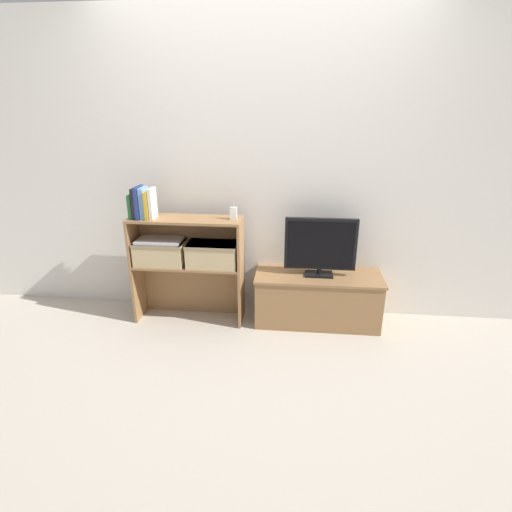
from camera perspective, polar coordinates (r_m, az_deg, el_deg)
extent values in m
plane|color=#BCB2A3|center=(3.28, -0.24, -10.45)|extent=(16.00, 16.00, 0.00)
cube|color=silver|center=(3.26, 0.50, 11.90)|extent=(10.00, 0.05, 2.40)
cube|color=olive|center=(3.34, 8.73, -6.16)|extent=(1.00, 0.38, 0.40)
cube|color=olive|center=(3.25, 8.93, -2.84)|extent=(1.02, 0.40, 0.02)
cube|color=black|center=(3.25, 8.95, -2.56)|extent=(0.22, 0.14, 0.02)
cylinder|color=black|center=(3.24, 8.97, -2.11)|extent=(0.04, 0.04, 0.04)
cube|color=black|center=(3.16, 9.20, 1.71)|extent=(0.56, 0.04, 0.42)
cube|color=black|center=(3.14, 9.22, 1.59)|extent=(0.52, 0.00, 0.37)
cube|color=olive|center=(3.51, -16.33, -4.56)|extent=(0.02, 0.27, 0.50)
cube|color=olive|center=(3.30, -2.12, -5.41)|extent=(0.02, 0.27, 0.50)
cube|color=olive|center=(3.49, -8.94, -4.12)|extent=(0.85, 0.02, 0.50)
cube|color=olive|center=(3.28, -9.70, -1.25)|extent=(0.85, 0.27, 0.02)
cube|color=olive|center=(3.35, -17.09, 2.25)|extent=(0.02, 0.27, 0.38)
cube|color=olive|center=(3.13, -2.22, 1.84)|extent=(0.02, 0.27, 0.38)
cube|color=olive|center=(3.33, -9.36, 2.76)|extent=(0.85, 0.02, 0.38)
cube|color=olive|center=(3.16, -10.12, 5.17)|extent=(0.85, 0.27, 0.02)
cube|color=#286638|center=(3.24, -17.28, 6.82)|extent=(0.03, 0.13, 0.19)
cube|color=#232328|center=(3.22, -16.81, 7.26)|extent=(0.03, 0.14, 0.24)
cube|color=navy|center=(3.21, -16.34, 7.37)|extent=(0.03, 0.16, 0.25)
cube|color=#709ECC|center=(3.20, -15.71, 7.30)|extent=(0.04, 0.13, 0.24)
cube|color=gold|center=(3.19, -15.09, 7.08)|extent=(0.03, 0.15, 0.21)
cube|color=silver|center=(3.17, -14.56, 7.28)|extent=(0.03, 0.13, 0.24)
cube|color=white|center=(3.06, -3.22, 6.09)|extent=(0.05, 0.03, 0.10)
cylinder|color=silver|center=(3.05, -3.24, 7.24)|extent=(0.01, 0.01, 0.03)
cube|color=tan|center=(3.29, -13.44, 0.49)|extent=(0.39, 0.23, 0.19)
cube|color=#917E5B|center=(3.27, -13.56, 1.84)|extent=(0.40, 0.24, 0.02)
cube|color=tan|center=(3.18, -6.20, 0.23)|extent=(0.39, 0.23, 0.19)
cube|color=#917E5B|center=(3.15, -6.26, 1.63)|extent=(0.40, 0.24, 0.02)
cube|color=#BCBCC1|center=(3.26, -13.59, 2.21)|extent=(0.36, 0.22, 0.02)
cylinder|color=#99999E|center=(3.26, -13.61, 2.40)|extent=(0.02, 0.02, 0.00)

